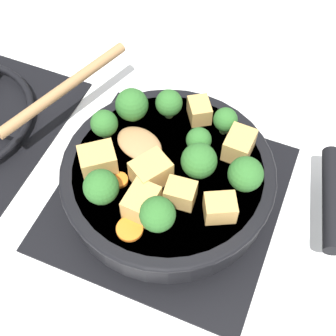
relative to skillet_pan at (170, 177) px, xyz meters
name	(u,v)px	position (x,y,z in m)	size (l,w,h in m)	color
ground_plane	(168,198)	(0.00, 0.00, -0.05)	(2.40, 2.40, 0.00)	white
front_burner_grate	(168,193)	(0.00, 0.00, -0.04)	(0.31, 0.31, 0.03)	black
skillet_pan	(170,177)	(0.00, 0.00, 0.00)	(0.28, 0.38, 0.05)	black
wooden_spoon	(96,111)	(0.05, 0.13, 0.03)	(0.23, 0.23, 0.02)	#A87A4C
tofu_cube_center_large	(180,193)	(-0.04, -0.03, 0.04)	(0.04, 0.03, 0.03)	tan
tofu_cube_near_handle	(220,208)	(-0.04, -0.08, 0.04)	(0.04, 0.03, 0.03)	tan
tofu_cube_east_chunk	(151,172)	(-0.03, 0.02, 0.04)	(0.05, 0.04, 0.04)	tan
tofu_cube_west_chunk	(142,203)	(-0.07, 0.01, 0.04)	(0.04, 0.03, 0.03)	tan
tofu_cube_back_piece	(199,110)	(0.10, 0.00, 0.04)	(0.04, 0.03, 0.03)	tan
tofu_cube_front_piece	(98,161)	(-0.04, 0.08, 0.04)	(0.04, 0.04, 0.04)	tan
tofu_cube_mid_small	(239,145)	(0.06, -0.07, 0.04)	(0.04, 0.03, 0.03)	tan
broccoli_floret_near_spoon	(246,174)	(0.01, -0.10, 0.05)	(0.04, 0.04, 0.05)	#709956
broccoli_floret_center_top	(199,161)	(0.01, -0.04, 0.05)	(0.05, 0.05, 0.05)	#709956
broccoli_floret_east_rim	(132,105)	(0.06, 0.08, 0.05)	(0.05, 0.05, 0.05)	#709956
broccoli_floret_west_rim	(157,214)	(-0.08, -0.02, 0.05)	(0.04, 0.04, 0.05)	#709956
broccoli_floret_north_edge	(104,124)	(0.02, 0.10, 0.05)	(0.04, 0.04, 0.04)	#709956
broccoli_floret_south_cluster	(169,103)	(0.08, 0.04, 0.05)	(0.04, 0.04, 0.04)	#709956
broccoli_floret_mid_floret	(101,187)	(-0.07, 0.06, 0.05)	(0.04, 0.04, 0.05)	#709956
broccoli_floret_small_inner	(199,140)	(0.04, -0.02, 0.05)	(0.03, 0.03, 0.04)	#709956
broccoli_floret_tall_stem	(225,120)	(0.09, -0.04, 0.05)	(0.03, 0.03, 0.04)	#709956
carrot_slice_orange_thin	(119,180)	(-0.04, 0.05, 0.02)	(0.02, 0.02, 0.01)	orange
carrot_slice_near_center	(130,229)	(-0.10, 0.01, 0.02)	(0.03, 0.03, 0.01)	orange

